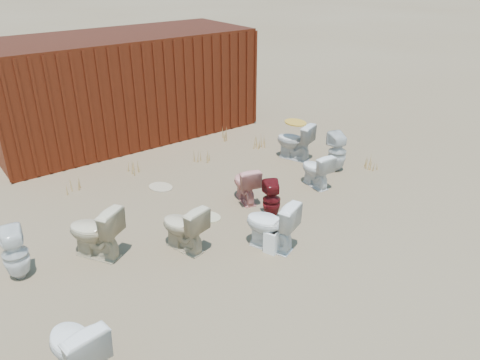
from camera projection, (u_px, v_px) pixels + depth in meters
ground at (261, 222)px, 7.80m from camera, size 100.00×100.00×0.00m
shipping_container at (124, 86)px, 11.02m from camera, size 6.00×2.40×2.40m
toilet_front_a at (76, 349)px, 4.78m from camera, size 0.57×0.87×0.83m
toilet_front_pink at (245, 184)px, 8.34m from camera, size 0.55×0.75×0.68m
toilet_front_c at (271, 225)px, 6.96m from camera, size 0.73×0.91×0.81m
toilet_front_maroon at (272, 200)px, 7.81m from camera, size 0.40×0.41×0.66m
toilet_front_e at (316, 170)px, 8.87m from camera, size 0.43×0.70×0.69m
toilet_back_a at (15, 254)px, 6.33m from camera, size 0.37×0.38×0.77m
toilet_back_beige_left at (95, 232)px, 6.76m from camera, size 0.83×0.94×0.83m
toilet_back_beige_right at (183, 227)px, 6.94m from camera, size 0.61×0.84×0.77m
toilet_back_yellowlid at (294, 141)px, 10.03m from camera, size 0.71×0.91×0.81m
toilet_back_e at (337, 152)px, 9.48m from camera, size 0.45×0.46×0.81m
yellow_lid at (295, 122)px, 9.84m from camera, size 0.41×0.52×0.02m
loose_tank at (277, 237)px, 7.09m from camera, size 0.54×0.36×0.35m
loose_lid_near at (161, 187)px, 8.93m from camera, size 0.54×0.60×0.02m
loose_lid_far at (208, 217)px, 7.93m from camera, size 0.54×0.58×0.02m
weed_clump_a at (73, 186)px, 8.71m from camera, size 0.36×0.36×0.28m
weed_clump_b at (203, 156)px, 9.96m from camera, size 0.32×0.32×0.28m
weed_clump_c at (261, 141)px, 10.72m from camera, size 0.36×0.36×0.30m
weed_clump_d at (133, 168)px, 9.47m from camera, size 0.30×0.30×0.23m
weed_clump_e at (222, 133)px, 11.12m from camera, size 0.34×0.34×0.34m
weed_clump_f at (372, 163)px, 9.71m from camera, size 0.28×0.28×0.23m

